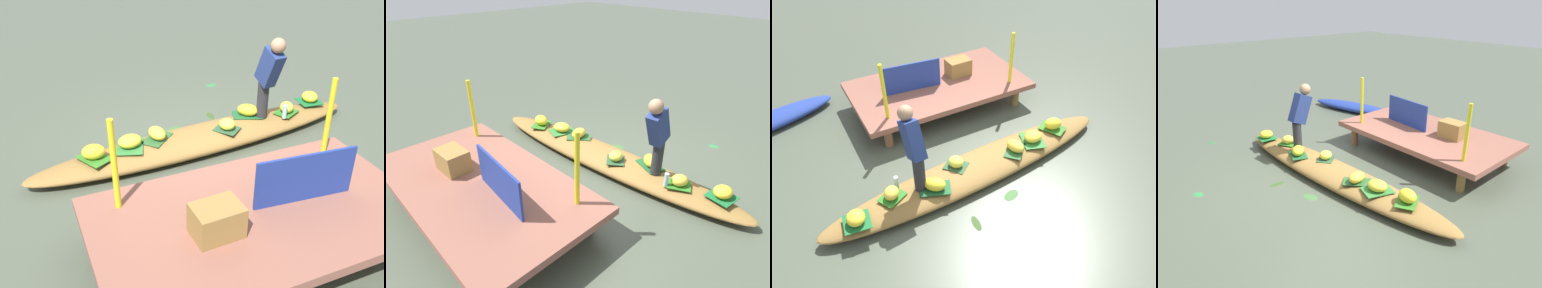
% 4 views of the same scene
% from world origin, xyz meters
% --- Properties ---
extents(canal_water, '(40.00, 40.00, 0.00)m').
position_xyz_m(canal_water, '(0.00, 0.00, 0.00)').
color(canal_water, '#4A5242').
rests_on(canal_water, ground).
extents(dock_platform, '(3.20, 1.80, 0.47)m').
position_xyz_m(dock_platform, '(0.35, 2.04, 0.41)').
color(dock_platform, '#8B5546').
rests_on(dock_platform, ground).
extents(vendor_boat, '(4.89, 1.10, 0.25)m').
position_xyz_m(vendor_boat, '(0.00, 0.00, 0.12)').
color(vendor_boat, olive).
rests_on(vendor_boat, ground).
extents(leaf_mat_0, '(0.37, 0.36, 0.01)m').
position_xyz_m(leaf_mat_0, '(-1.89, -0.22, 0.25)').
color(leaf_mat_0, '#1A6630').
rests_on(leaf_mat_0, vendor_boat).
extents(banana_bunch_0, '(0.28, 0.30, 0.16)m').
position_xyz_m(banana_bunch_0, '(-1.89, -0.22, 0.33)').
color(banana_bunch_0, yellow).
rests_on(banana_bunch_0, vendor_boat).
extents(leaf_mat_1, '(0.41, 0.42, 0.01)m').
position_xyz_m(leaf_mat_1, '(-0.31, 0.09, 0.25)').
color(leaf_mat_1, '#2C5132').
rests_on(leaf_mat_1, vendor_boat).
extents(banana_bunch_1, '(0.28, 0.29, 0.15)m').
position_xyz_m(banana_bunch_1, '(-0.31, 0.09, 0.33)').
color(banana_bunch_1, yellow).
rests_on(banana_bunch_1, vendor_boat).
extents(leaf_mat_2, '(0.41, 0.38, 0.01)m').
position_xyz_m(leaf_mat_2, '(-1.36, -0.04, 0.25)').
color(leaf_mat_2, '#2D7722').
rests_on(leaf_mat_2, vendor_boat).
extents(banana_bunch_2, '(0.30, 0.31, 0.16)m').
position_xyz_m(banana_bunch_2, '(-1.36, -0.04, 0.33)').
color(banana_bunch_2, yellow).
rests_on(banana_bunch_2, vendor_boat).
extents(leaf_mat_3, '(0.46, 0.52, 0.01)m').
position_xyz_m(leaf_mat_3, '(1.04, 0.02, 0.25)').
color(leaf_mat_3, '#317634').
rests_on(leaf_mat_3, vendor_boat).
extents(banana_bunch_3, '(0.35, 0.31, 0.16)m').
position_xyz_m(banana_bunch_3, '(1.04, 0.02, 0.33)').
color(banana_bunch_3, yellow).
rests_on(banana_bunch_3, vendor_boat).
extents(leaf_mat_4, '(0.50, 0.41, 0.01)m').
position_xyz_m(leaf_mat_4, '(-0.78, -0.18, 0.25)').
color(leaf_mat_4, '#1D552B').
rests_on(leaf_mat_4, vendor_boat).
extents(banana_bunch_4, '(0.37, 0.36, 0.17)m').
position_xyz_m(banana_bunch_4, '(-0.78, -0.18, 0.33)').
color(banana_bunch_4, yellow).
rests_on(banana_bunch_4, vendor_boat).
extents(leaf_mat_5, '(0.49, 0.48, 0.01)m').
position_xyz_m(leaf_mat_5, '(0.65, -0.04, 0.25)').
color(leaf_mat_5, '#2B5A2C').
rests_on(leaf_mat_5, vendor_boat).
extents(banana_bunch_5, '(0.25, 0.34, 0.16)m').
position_xyz_m(banana_bunch_5, '(0.65, -0.04, 0.33)').
color(banana_bunch_5, yellow).
rests_on(banana_bunch_5, vendor_boat).
extents(leaf_mat_6, '(0.44, 0.49, 0.01)m').
position_xyz_m(leaf_mat_6, '(1.53, 0.12, 0.25)').
color(leaf_mat_6, '#347423').
rests_on(leaf_mat_6, vendor_boat).
extents(banana_bunch_6, '(0.32, 0.27, 0.18)m').
position_xyz_m(banana_bunch_6, '(1.53, 0.12, 0.34)').
color(banana_bunch_6, yellow).
rests_on(banana_bunch_6, vendor_boat).
extents(vendor_person, '(0.22, 0.47, 1.22)m').
position_xyz_m(vendor_person, '(-0.96, 0.02, 0.94)').
color(vendor_person, '#28282D').
rests_on(vendor_person, vendor_boat).
extents(water_bottle, '(0.06, 0.06, 0.20)m').
position_xyz_m(water_bottle, '(-1.23, 0.10, 0.35)').
color(water_bottle, '#A9CAD4').
rests_on(water_bottle, vendor_boat).
extents(market_banner, '(1.05, 0.13, 0.52)m').
position_xyz_m(market_banner, '(-0.15, 2.04, 0.73)').
color(market_banner, navy).
rests_on(market_banner, dock_platform).
extents(railing_post_west, '(0.06, 0.06, 0.95)m').
position_xyz_m(railing_post_west, '(-0.85, 1.44, 0.95)').
color(railing_post_west, yellow).
rests_on(railing_post_west, dock_platform).
extents(railing_post_east, '(0.06, 0.06, 0.95)m').
position_xyz_m(railing_post_east, '(1.55, 1.44, 0.95)').
color(railing_post_east, yellow).
rests_on(railing_post_east, dock_platform).
extents(produce_crate, '(0.45, 0.34, 0.31)m').
position_xyz_m(produce_crate, '(0.85, 2.17, 0.63)').
color(produce_crate, olive).
rests_on(produce_crate, dock_platform).
extents(drifting_plant_0, '(0.30, 0.24, 0.01)m').
position_xyz_m(drifting_plant_0, '(0.21, -0.61, 0.00)').
color(drifting_plant_0, '#3E6A35').
rests_on(drifting_plant_0, ground).
extents(drifting_plant_1, '(0.14, 0.28, 0.01)m').
position_xyz_m(drifting_plant_1, '(-0.49, -0.80, 0.00)').
color(drifting_plant_1, '#344E21').
rests_on(drifting_plant_1, ground).
extents(drifting_plant_2, '(0.22, 0.18, 0.01)m').
position_xyz_m(drifting_plant_2, '(-1.01, -1.92, 0.00)').
color(drifting_plant_2, '#2D7B3F').
rests_on(drifting_plant_2, ground).
extents(drifting_plant_3, '(0.18, 0.22, 0.01)m').
position_xyz_m(drifting_plant_3, '(-2.98, -0.98, 0.00)').
color(drifting_plant_3, '#30643B').
rests_on(drifting_plant_3, ground).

